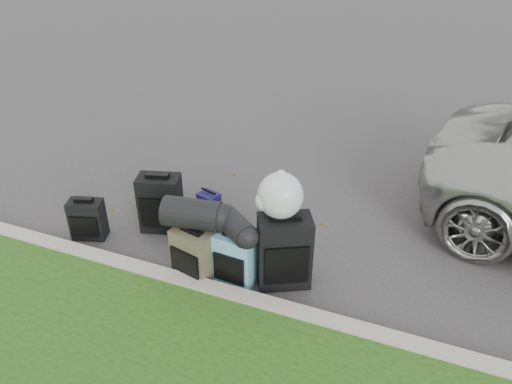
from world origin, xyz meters
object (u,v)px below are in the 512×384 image
at_px(suitcase_small_black, 88,219).
at_px(suitcase_teal, 235,259).
at_px(tote_navy, 209,203).
at_px(suitcase_olive, 194,255).
at_px(tote_green, 153,194).
at_px(suitcase_large_black_left, 161,203).
at_px(suitcase_large_black_right, 284,251).

distance_m(suitcase_small_black, suitcase_teal, 1.88).
relative_size(suitcase_teal, tote_navy, 2.20).
relative_size(suitcase_olive, tote_green, 1.95).
bearing_deg(suitcase_olive, tote_navy, 122.44).
xyz_separation_m(suitcase_large_black_left, suitcase_teal, (1.19, -0.56, -0.06)).
distance_m(suitcase_olive, tote_navy, 1.24).
relative_size(suitcase_large_black_right, tote_green, 2.63).
xyz_separation_m(suitcase_olive, suitcase_large_black_right, (0.88, 0.27, 0.10)).
xyz_separation_m(suitcase_large_black_right, tote_green, (-2.02, 0.79, -0.24)).
bearing_deg(tote_navy, tote_green, -155.36).
bearing_deg(suitcase_olive, suitcase_large_black_right, 29.82).
distance_m(suitcase_large_black_left, suitcase_large_black_right, 1.69).
height_order(suitcase_teal, suitcase_large_black_right, suitcase_large_black_right).
xyz_separation_m(suitcase_olive, tote_green, (-1.15, 1.06, -0.14)).
xyz_separation_m(suitcase_small_black, tote_green, (0.32, 0.87, -0.09)).
bearing_deg(suitcase_small_black, suitcase_olive, -24.23).
bearing_deg(suitcase_large_black_right, tote_navy, 118.02).
bearing_deg(tote_navy, suitcase_large_black_left, -108.87).
bearing_deg(suitcase_teal, suitcase_large_black_right, 24.09).
bearing_deg(suitcase_small_black, suitcase_large_black_right, -15.12).
relative_size(suitcase_small_black, tote_green, 1.61).
distance_m(suitcase_large_black_left, suitcase_teal, 1.31).
bearing_deg(tote_green, suitcase_large_black_left, -41.61).
bearing_deg(tote_green, suitcase_small_black, -104.39).
xyz_separation_m(suitcase_small_black, suitcase_olive, (1.47, -0.18, 0.05)).
xyz_separation_m(suitcase_teal, tote_green, (-1.56, 0.96, -0.14)).
height_order(suitcase_large_black_right, tote_navy, suitcase_large_black_right).
distance_m(suitcase_olive, suitcase_large_black_right, 0.92).
xyz_separation_m(suitcase_large_black_left, suitcase_large_black_right, (1.65, -0.38, 0.05)).
distance_m(suitcase_small_black, suitcase_large_black_left, 0.84).
distance_m(suitcase_olive, tote_green, 1.56).
height_order(suitcase_small_black, suitcase_olive, suitcase_olive).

